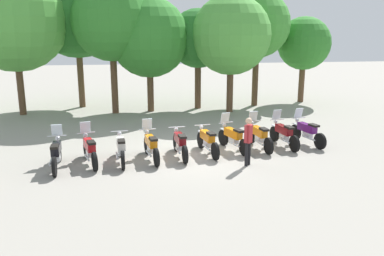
# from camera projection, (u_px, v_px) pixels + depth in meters

# --- Properties ---
(ground_plane) EXTENTS (80.00, 80.00, 0.00)m
(ground_plane) POSITION_uv_depth(u_px,v_px,m) (194.00, 155.00, 14.84)
(ground_plane) COLOR gray
(motorcycle_0) EXTENTS (0.62, 2.19, 1.37)m
(motorcycle_0) POSITION_uv_depth(u_px,v_px,m) (56.00, 153.00, 13.31)
(motorcycle_0) COLOR black
(motorcycle_0) RESTS_ON ground_plane
(motorcycle_1) EXTENTS (0.82, 2.13, 1.37)m
(motorcycle_1) POSITION_uv_depth(u_px,v_px,m) (90.00, 149.00, 13.75)
(motorcycle_1) COLOR black
(motorcycle_1) RESTS_ON ground_plane
(motorcycle_2) EXTENTS (0.62, 2.19, 0.99)m
(motorcycle_2) POSITION_uv_depth(u_px,v_px,m) (121.00, 148.00, 13.92)
(motorcycle_2) COLOR black
(motorcycle_2) RESTS_ON ground_plane
(motorcycle_3) EXTENTS (0.65, 2.17, 1.37)m
(motorcycle_3) POSITION_uv_depth(u_px,v_px,m) (151.00, 145.00, 14.20)
(motorcycle_3) COLOR black
(motorcycle_3) RESTS_ON ground_plane
(motorcycle_4) EXTENTS (0.62, 2.19, 0.99)m
(motorcycle_4) POSITION_uv_depth(u_px,v_px,m) (180.00, 143.00, 14.53)
(motorcycle_4) COLOR black
(motorcycle_4) RESTS_ON ground_plane
(motorcycle_5) EXTENTS (0.64, 2.18, 0.99)m
(motorcycle_5) POSITION_uv_depth(u_px,v_px,m) (207.00, 141.00, 14.87)
(motorcycle_5) COLOR black
(motorcycle_5) RESTS_ON ground_plane
(motorcycle_6) EXTENTS (0.86, 2.12, 1.37)m
(motorcycle_6) POSITION_uv_depth(u_px,v_px,m) (233.00, 137.00, 15.29)
(motorcycle_6) COLOR black
(motorcycle_6) RESTS_ON ground_plane
(motorcycle_7) EXTENTS (0.62, 2.18, 1.37)m
(motorcycle_7) POSITION_uv_depth(u_px,v_px,m) (259.00, 135.00, 15.52)
(motorcycle_7) COLOR black
(motorcycle_7) RESTS_ON ground_plane
(motorcycle_8) EXTENTS (0.63, 2.18, 1.37)m
(motorcycle_8) POSITION_uv_depth(u_px,v_px,m) (284.00, 134.00, 15.81)
(motorcycle_8) COLOR black
(motorcycle_8) RESTS_ON ground_plane
(motorcycle_9) EXTENTS (0.76, 2.15, 1.37)m
(motorcycle_9) POSITION_uv_depth(u_px,v_px,m) (307.00, 131.00, 16.13)
(motorcycle_9) COLOR black
(motorcycle_9) RESTS_ON ground_plane
(person_0) EXTENTS (0.35, 0.33, 1.66)m
(person_0) POSITION_uv_depth(u_px,v_px,m) (248.00, 138.00, 13.47)
(person_0) COLOR black
(person_0) RESTS_ON ground_plane
(tree_0) EXTENTS (5.56, 5.56, 7.87)m
(tree_0) POSITION_uv_depth(u_px,v_px,m) (13.00, 18.00, 20.61)
(tree_0) COLOR brown
(tree_0) RESTS_ON ground_plane
(tree_1) EXTENTS (5.17, 5.17, 8.06)m
(tree_1) POSITION_uv_depth(u_px,v_px,m) (76.00, 12.00, 22.67)
(tree_1) COLOR brown
(tree_1) RESTS_ON ground_plane
(tree_2) EXTENTS (4.23, 4.23, 7.05)m
(tree_2) POSITION_uv_depth(u_px,v_px,m) (111.00, 21.00, 21.11)
(tree_2) COLOR brown
(tree_2) RESTS_ON ground_plane
(tree_3) EXTENTS (4.34, 4.34, 6.24)m
(tree_3) POSITION_uv_depth(u_px,v_px,m) (149.00, 38.00, 21.80)
(tree_3) COLOR brown
(tree_3) RESTS_ON ground_plane
(tree_4) EXTENTS (3.33, 3.33, 5.68)m
(tree_4) POSITION_uv_depth(u_px,v_px,m) (198.00, 39.00, 22.67)
(tree_4) COLOR brown
(tree_4) RESTS_ON ground_plane
(tree_5) EXTENTS (4.30, 4.30, 6.37)m
(tree_5) POSITION_uv_depth(u_px,v_px,m) (231.00, 35.00, 21.58)
(tree_5) COLOR brown
(tree_5) RESTS_ON ground_plane
(tree_6) EXTENTS (3.86, 3.86, 6.71)m
(tree_6) POSITION_uv_depth(u_px,v_px,m) (257.00, 25.00, 23.36)
(tree_6) COLOR brown
(tree_6) RESTS_ON ground_plane
(tree_7) EXTENTS (3.26, 3.26, 5.30)m
(tree_7) POSITION_uv_depth(u_px,v_px,m) (304.00, 44.00, 24.82)
(tree_7) COLOR brown
(tree_7) RESTS_ON ground_plane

